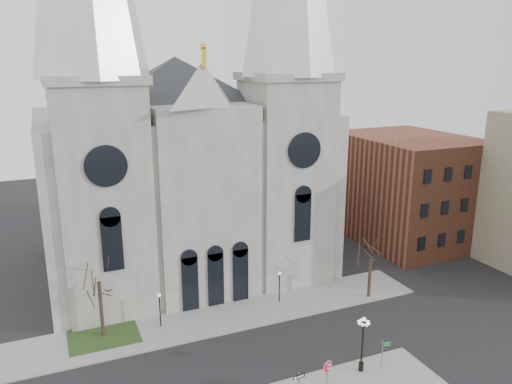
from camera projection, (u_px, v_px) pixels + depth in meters
name	position (u px, v px, depth m)	size (l,w,h in m)	color
ground	(274.00, 384.00, 37.62)	(160.00, 160.00, 0.00)	black
sidewalk_far	(225.00, 316.00, 47.37)	(40.00, 6.00, 0.14)	gray
grass_patch	(104.00, 335.00, 44.06)	(6.00, 5.00, 0.18)	#253F1B
cathedral	(184.00, 110.00, 53.14)	(33.00, 26.66, 54.00)	gray
bg_building_brick	(407.00, 188.00, 66.77)	(14.00, 18.00, 14.00)	brown
tree_left	(99.00, 278.00, 42.64)	(3.20, 3.20, 7.50)	#2D2219
tree_right	(371.00, 257.00, 50.17)	(3.20, 3.20, 6.00)	#2D2219
ped_lamp_left	(160.00, 304.00, 44.94)	(0.32, 0.32, 3.26)	black
ped_lamp_right	(279.00, 282.00, 49.51)	(0.32, 0.32, 3.26)	black
stop_sign	(327.00, 370.00, 36.01)	(0.95, 0.11, 2.63)	slate
globe_lamp	(363.00, 337.00, 38.30)	(1.05, 1.05, 4.63)	black
one_way_sign	(299.00, 382.00, 35.24)	(0.98, 0.13, 2.24)	slate
street_name_sign	(383.00, 351.00, 39.29)	(0.69, 0.23, 2.20)	slate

